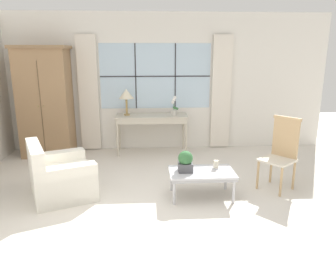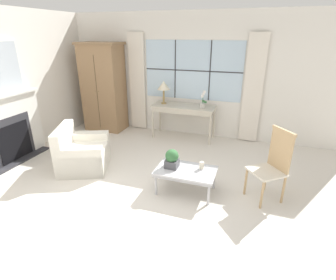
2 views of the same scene
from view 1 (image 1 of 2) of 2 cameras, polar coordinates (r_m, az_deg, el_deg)
name	(u,v)px [view 1 (image 1 of 2)]	position (r m, az deg, el deg)	size (l,w,h in m)	color
ground_plane	(162,212)	(4.37, -1.03, -12.42)	(14.00, 14.00, 0.00)	silver
wall_back_windowed	(156,84)	(6.93, -2.18, 9.80)	(7.20, 0.14, 2.80)	silver
armoire	(46,102)	(6.88, -20.54, 6.24)	(1.03, 0.67, 2.14)	#93704C
console_table	(152,119)	(6.67, -2.86, 3.64)	(1.44, 0.55, 0.78)	beige
table_lamp	(126,94)	(6.63, -7.28, 7.87)	(0.29, 0.29, 0.53)	#9E7F47
potted_orchid	(174,108)	(6.61, 1.04, 5.58)	(0.16, 0.12, 0.39)	#BCB7AD
armchair_upholstered	(60,178)	(4.98, -18.32, -6.26)	(1.12, 1.18, 0.80)	silver
side_chair_wooden	(282,150)	(5.19, 19.17, -1.59)	(0.62, 0.62, 1.09)	beige
coffee_table	(202,174)	(4.69, 5.87, -5.91)	(0.92, 0.57, 0.39)	#BCBCC1
potted_plant_small	(185,161)	(4.60, 3.06, -3.72)	(0.21, 0.21, 0.30)	#4C4C51
pillar_candle	(216,165)	(4.79, 8.35, -4.29)	(0.10, 0.10, 0.13)	silver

